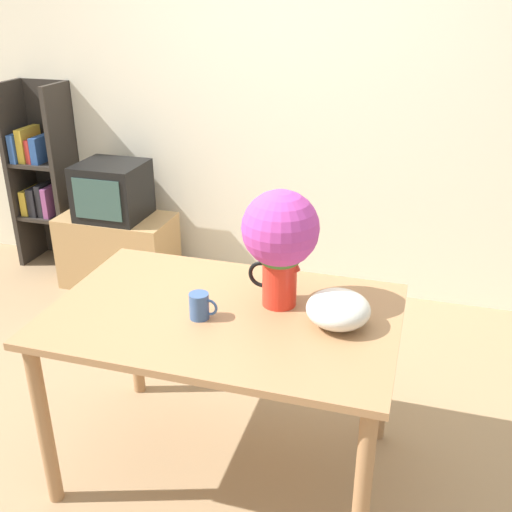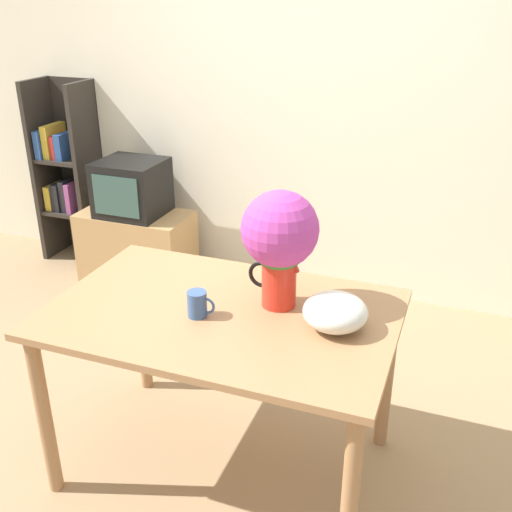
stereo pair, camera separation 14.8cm
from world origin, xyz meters
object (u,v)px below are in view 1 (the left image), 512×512
Objects in this scene: coffee_mug at (200,306)px; tv_set at (112,191)px; flower_vase at (280,237)px; white_bowl at (338,309)px.

tv_set is at bearing 128.78° from coffee_mug.
white_bowl is (0.25, -0.10, -0.22)m from flower_vase.
flower_vase is 2.07m from tv_set.
white_bowl reaches higher than tv_set.
flower_vase is 0.35m from white_bowl.
tv_set is at bearing 140.51° from white_bowl.
tv_set is (-1.25, 1.56, -0.14)m from coffee_mug.
coffee_mug is 0.53m from white_bowl.
flower_vase is at bearing 36.69° from coffee_mug.
flower_vase is at bearing 159.30° from white_bowl.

